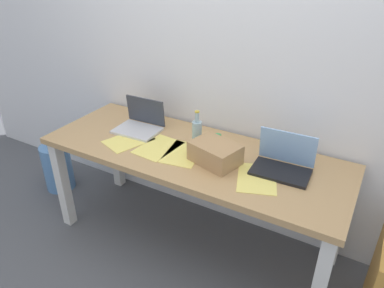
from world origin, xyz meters
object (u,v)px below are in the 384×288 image
at_px(computer_mouse, 216,137).
at_px(water_cooler_jug, 57,167).
at_px(cardboard_box, 215,153).
at_px(desk, 192,164).
at_px(beer_bottle, 197,132).
at_px(laptop_left, 140,124).
at_px(laptop_right, 283,163).

height_order(computer_mouse, water_cooler_jug, computer_mouse).
bearing_deg(water_cooler_jug, computer_mouse, 9.09).
distance_m(computer_mouse, cardboard_box, 0.29).
relative_size(desk, beer_bottle, 8.18).
distance_m(computer_mouse, water_cooler_jug, 1.51).
distance_m(desk, laptop_left, 0.49).
distance_m(desk, laptop_right, 0.58).
height_order(desk, water_cooler_jug, desk).
relative_size(desk, laptop_left, 6.27).
xyz_separation_m(desk, water_cooler_jug, (-1.33, -0.00, -0.44)).
bearing_deg(beer_bottle, desk, -81.88).
bearing_deg(laptop_left, computer_mouse, 14.51).
height_order(beer_bottle, computer_mouse, beer_bottle).
bearing_deg(beer_bottle, laptop_right, -2.12).
bearing_deg(laptop_right, cardboard_box, -163.74).
bearing_deg(cardboard_box, desk, 165.80).
relative_size(laptop_left, water_cooler_jug, 0.68).
bearing_deg(laptop_right, water_cooler_jug, -177.96).
height_order(laptop_right, cardboard_box, laptop_right).
bearing_deg(computer_mouse, laptop_right, -8.78).
bearing_deg(cardboard_box, laptop_left, 168.73).
distance_m(laptop_right, water_cooler_jug, 1.97).
bearing_deg(beer_bottle, laptop_left, -179.80).
relative_size(beer_bottle, computer_mouse, 2.37).
bearing_deg(beer_bottle, water_cooler_jug, -176.17).
xyz_separation_m(laptop_right, computer_mouse, (-0.50, 0.15, -0.03)).
height_order(laptop_left, computer_mouse, laptop_left).
distance_m(laptop_left, water_cooler_jug, 1.04).
height_order(cardboard_box, water_cooler_jug, cardboard_box).
bearing_deg(cardboard_box, laptop_right, 16.26).
height_order(laptop_left, water_cooler_jug, laptop_left).
relative_size(laptop_left, cardboard_box, 1.12).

